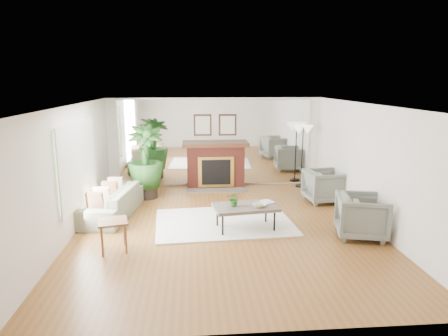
{
  "coord_description": "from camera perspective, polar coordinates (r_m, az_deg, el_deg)",
  "views": [
    {
      "loc": [
        -0.65,
        -7.7,
        2.95
      ],
      "look_at": [
        0.02,
        0.6,
        1.13
      ],
      "focal_mm": 32.0,
      "sensor_mm": 36.0,
      "label": 1
    }
  ],
  "objects": [
    {
      "name": "wall_right",
      "position": [
        8.69,
        20.26,
        0.25
      ],
      "size": [
        0.02,
        7.0,
        2.5
      ],
      "primitive_type": "cube",
      "color": "silver",
      "rests_on": "ground"
    },
    {
      "name": "ground",
      "position": [
        8.28,
        0.2,
        -8.58
      ],
      "size": [
        7.0,
        7.0,
        0.0
      ],
      "primitive_type": "plane",
      "color": "brown",
      "rests_on": "ground"
    },
    {
      "name": "book",
      "position": [
        8.24,
        5.63,
        -4.93
      ],
      "size": [
        0.31,
        0.34,
        0.02
      ],
      "primitive_type": "imported",
      "rotation": [
        0.0,
        0.0,
        0.47
      ],
      "color": "brown",
      "rests_on": "coffee_table"
    },
    {
      "name": "potted_ficus",
      "position": [
        10.31,
        -11.14,
        1.21
      ],
      "size": [
        1.08,
        1.08,
        1.89
      ],
      "color": "black",
      "rests_on": "ground"
    },
    {
      "name": "wall_back",
      "position": [
        11.34,
        -1.28,
        3.69
      ],
      "size": [
        6.0,
        0.02,
        2.5
      ],
      "primitive_type": "cube",
      "color": "silver",
      "rests_on": "ground"
    },
    {
      "name": "tabletop_plant",
      "position": [
        7.97,
        1.45,
        -4.41
      ],
      "size": [
        0.31,
        0.27,
        0.3
      ],
      "primitive_type": "imported",
      "rotation": [
        0.0,
        0.0,
        -0.15
      ],
      "color": "#2E6826",
      "rests_on": "coffee_table"
    },
    {
      "name": "floor_lamp",
      "position": [
        11.33,
        11.22,
        4.73
      ],
      "size": [
        0.57,
        0.32,
        1.76
      ],
      "color": "black",
      "rests_on": "ground"
    },
    {
      "name": "area_rug",
      "position": [
        8.57,
        -0.04,
        -7.72
      ],
      "size": [
        2.98,
        2.22,
        0.03
      ],
      "primitive_type": "cube",
      "rotation": [
        0.0,
        0.0,
        0.07
      ],
      "color": "white",
      "rests_on": "ground"
    },
    {
      "name": "window_panel",
      "position": [
        8.58,
        -20.15,
        0.79
      ],
      "size": [
        0.04,
        2.4,
        1.5
      ],
      "primitive_type": "cube",
      "color": "#B2E09E",
      "rests_on": "wall_left"
    },
    {
      "name": "armchair_back",
      "position": [
        10.21,
        14.13,
        -2.52
      ],
      "size": [
        0.97,
        0.94,
        0.81
      ],
      "primitive_type": "imported",
      "rotation": [
        0.0,
        0.0,
        1.66
      ],
      "color": "slate",
      "rests_on": "ground"
    },
    {
      "name": "coffee_table",
      "position": [
        8.06,
        3.08,
        -5.68
      ],
      "size": [
        1.35,
        0.91,
        0.51
      ],
      "rotation": [
        0.0,
        0.0,
        0.14
      ],
      "color": "#62574D",
      "rests_on": "ground"
    },
    {
      "name": "sofa",
      "position": [
        9.24,
        -15.7,
        -4.75
      ],
      "size": [
        1.15,
        2.24,
        0.63
      ],
      "primitive_type": "imported",
      "rotation": [
        0.0,
        0.0,
        -1.72
      ],
      "color": "slate",
      "rests_on": "ground"
    },
    {
      "name": "wall_left",
      "position": [
        8.23,
        -21.02,
        -0.45
      ],
      "size": [
        0.02,
        7.0,
        2.5
      ],
      "primitive_type": "cube",
      "color": "silver",
      "rests_on": "ground"
    },
    {
      "name": "armchair_front",
      "position": [
        8.14,
        19.1,
        -6.53
      ],
      "size": [
        1.1,
        1.08,
        0.84
      ],
      "primitive_type": "imported",
      "rotation": [
        0.0,
        0.0,
        1.34
      ],
      "color": "slate",
      "rests_on": "ground"
    },
    {
      "name": "side_table",
      "position": [
        7.33,
        -15.58,
        -7.91
      ],
      "size": [
        0.59,
        0.59,
        0.56
      ],
      "rotation": [
        0.0,
        0.0,
        0.23
      ],
      "color": "brown",
      "rests_on": "ground"
    },
    {
      "name": "mirror_panel",
      "position": [
        11.32,
        -1.27,
        3.67
      ],
      "size": [
        5.4,
        0.04,
        2.4
      ],
      "primitive_type": "cube",
      "color": "silver",
      "rests_on": "wall_back"
    },
    {
      "name": "fireplace",
      "position": [
        11.22,
        -1.2,
        0.53
      ],
      "size": [
        1.85,
        0.83,
        2.05
      ],
      "color": "maroon",
      "rests_on": "ground"
    },
    {
      "name": "fruit_bowl",
      "position": [
        7.98,
        5.06,
        -5.34
      ],
      "size": [
        0.31,
        0.31,
        0.06
      ],
      "primitive_type": "imported",
      "rotation": [
        0.0,
        0.0,
        0.23
      ],
      "color": "brown",
      "rests_on": "coffee_table"
    }
  ]
}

